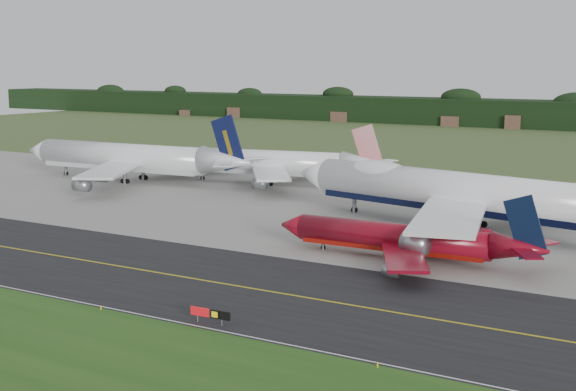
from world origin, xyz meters
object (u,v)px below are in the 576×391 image
Objects in this scene: jet_navy_gold at (133,159)px; taxiway_sign at (210,314)px; jet_red_737 at (406,239)px; jet_star_tail at (272,163)px; jet_ba_747 at (462,193)px.

taxiway_sign is at bearing -44.54° from jet_navy_gold.
taxiway_sign is at bearing -101.17° from jet_red_737.
jet_red_737 is 0.62× the size of jet_navy_gold.
jet_navy_gold is 1.17× the size of jet_star_tail.
jet_navy_gold is 111.37m from taxiway_sign.
jet_star_tail is (-55.72, 53.48, 1.90)m from jet_red_737.
jet_red_737 is at bearing -24.63° from jet_navy_gold.
jet_navy_gold is (-86.87, 39.83, 2.55)m from jet_red_737.
jet_ba_747 is 25.30m from jet_red_737.
jet_red_737 is at bearing -89.95° from jet_ba_747.
taxiway_sign is (48.17, -91.71, -3.77)m from jet_star_tail.
jet_ba_747 is 88.10m from jet_navy_gold.
jet_star_tail is at bearing 117.71° from taxiway_sign.
jet_star_tail reaches higher than jet_red_737.
jet_navy_gold is at bearing -156.33° from jet_star_tail.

